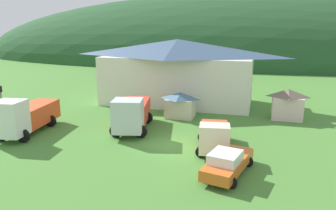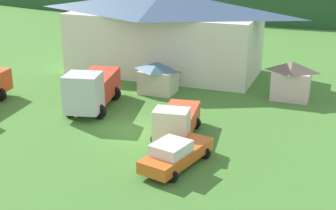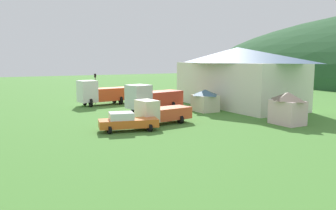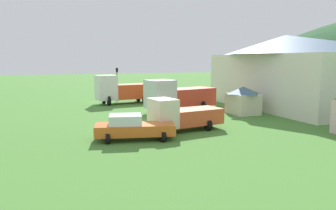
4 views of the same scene
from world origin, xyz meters
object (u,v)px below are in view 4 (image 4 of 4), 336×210
at_px(heavy_rig_white, 123,90).
at_px(traffic_light_west, 117,81).
at_px(service_pickup_orange, 133,127).
at_px(depot_building, 284,71).
at_px(tow_truck_silver, 177,96).
at_px(traffic_cone_near_pickup, 159,137).
at_px(play_shed_cream, 243,100).
at_px(light_truck_cream, 181,115).

bearing_deg(heavy_rig_white, traffic_light_west, -91.67).
bearing_deg(service_pickup_orange, depot_building, -143.63).
relative_size(tow_truck_silver, traffic_cone_near_pickup, 11.69).
height_order(service_pickup_orange, traffic_cone_near_pickup, service_pickup_orange).
distance_m(heavy_rig_white, service_pickup_orange, 18.08).
relative_size(depot_building, heavy_rig_white, 2.52).
bearing_deg(heavy_rig_white, service_pickup_orange, 71.56).
xyz_separation_m(depot_building, traffic_light_west, (-11.87, -15.58, -1.43)).
distance_m(depot_building, tow_truck_silver, 12.22).
bearing_deg(traffic_light_west, depot_building, 52.70).
height_order(tow_truck_silver, service_pickup_orange, tow_truck_silver).
bearing_deg(heavy_rig_white, play_shed_cream, 120.40).
bearing_deg(depot_building, heavy_rig_white, -122.43).
relative_size(tow_truck_silver, traffic_light_west, 1.79).
height_order(tow_truck_silver, traffic_light_west, traffic_light_west).
xyz_separation_m(depot_building, heavy_rig_white, (-9.77, -15.37, -2.35)).
distance_m(depot_building, traffic_light_west, 19.64).
bearing_deg(depot_building, traffic_cone_near_pickup, -65.25).
height_order(heavy_rig_white, service_pickup_orange, heavy_rig_white).
bearing_deg(traffic_cone_near_pickup, heavy_rig_white, 174.59).
height_order(depot_building, traffic_light_west, depot_building).
height_order(light_truck_cream, traffic_cone_near_pickup, light_truck_cream).
relative_size(heavy_rig_white, tow_truck_silver, 1.00).
distance_m(play_shed_cream, tow_truck_silver, 6.38).
height_order(play_shed_cream, service_pickup_orange, play_shed_cream).
xyz_separation_m(service_pickup_orange, traffic_light_west, (-19.82, 3.29, 1.75)).
xyz_separation_m(depot_building, service_pickup_orange, (7.95, -18.87, -3.18)).
bearing_deg(traffic_light_west, play_shed_cream, 33.80).
xyz_separation_m(traffic_light_west, traffic_cone_near_pickup, (19.72, -1.46, -2.58)).
bearing_deg(heavy_rig_white, tow_truck_silver, 104.73).
bearing_deg(traffic_light_west, light_truck_cream, 2.23).
distance_m(tow_truck_silver, traffic_light_west, 11.29).
height_order(play_shed_cream, traffic_light_west, traffic_light_west).
bearing_deg(depot_building, light_truck_cream, -66.16).
distance_m(heavy_rig_white, traffic_light_west, 2.31).
distance_m(service_pickup_orange, traffic_cone_near_pickup, 2.01).
xyz_separation_m(heavy_rig_white, traffic_light_west, (-2.10, -0.21, 0.93)).
relative_size(heavy_rig_white, light_truck_cream, 1.34).
bearing_deg(light_truck_cream, traffic_cone_near_pickup, 22.85).
xyz_separation_m(play_shed_cream, traffic_light_west, (-13.76, -9.21, 1.22)).
bearing_deg(service_pickup_orange, traffic_cone_near_pickup, -163.36).
distance_m(play_shed_cream, light_truck_cream, 9.70).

